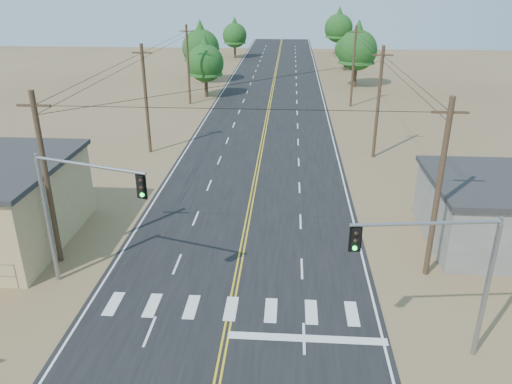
{
  "coord_description": "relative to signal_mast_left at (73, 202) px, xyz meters",
  "views": [
    {
      "loc": [
        2.66,
        -12.48,
        15.19
      ],
      "look_at": [
        0.79,
        14.77,
        3.5
      ],
      "focal_mm": 35.0,
      "sensor_mm": 36.0,
      "label": 1
    }
  ],
  "objects": [
    {
      "name": "tree_right_far",
      "position": [
        20.66,
        91.01,
        1.15
      ],
      "size": [
        5.99,
        5.99,
        9.98
      ],
      "color": "#3F2D1E",
      "rests_on": "ground"
    },
    {
      "name": "signal_mast_left",
      "position": [
        0.0,
        0.0,
        0.0
      ],
      "size": [
        6.16,
        2.17,
        7.29
      ],
      "rotation": [
        0.0,
        0.0,
        -0.3
      ],
      "color": "gray",
      "rests_on": "ground"
    },
    {
      "name": "tree_left_mid",
      "position": [
        -3.4,
        57.28,
        0.93
      ],
      "size": [
        5.77,
        5.77,
        9.62
      ],
      "color": "#3F2D1E",
      "rests_on": "ground"
    },
    {
      "name": "signal_mast_right",
      "position": [
        17.22,
        -4.16,
        -0.4
      ],
      "size": [
        6.05,
        1.06,
        6.69
      ],
      "rotation": [
        0.0,
        0.0,
        0.12
      ],
      "color": "gray",
      "rests_on": "ground"
    },
    {
      "name": "road",
      "position": [
        7.98,
        20.56,
        -4.95
      ],
      "size": [
        15.0,
        200.0,
        0.02
      ],
      "primitive_type": "cube",
      "color": "black",
      "rests_on": "ground"
    },
    {
      "name": "tree_left_far",
      "position": [
        -1.06,
        84.4,
        0.08
      ],
      "size": [
        4.95,
        4.95,
        8.24
      ],
      "color": "#3F2D1E",
      "rests_on": "ground"
    },
    {
      "name": "utility_pole_left_near",
      "position": [
        -2.52,
        2.56,
        0.16
      ],
      "size": [
        1.8,
        0.3,
        10.0
      ],
      "color": "#4C3826",
      "rests_on": "ground"
    },
    {
      "name": "utility_pole_left_far",
      "position": [
        -2.52,
        42.56,
        0.16
      ],
      "size": [
        1.8,
        0.3,
        10.0
      ],
      "color": "#4C3826",
      "rests_on": "ground"
    },
    {
      "name": "tree_right_near",
      "position": [
        20.44,
        55.46,
        1.07
      ],
      "size": [
        5.92,
        5.92,
        9.86
      ],
      "color": "#3F2D1E",
      "rests_on": "ground"
    },
    {
      "name": "tree_right_mid",
      "position": [
        20.34,
        70.46,
        -0.88
      ],
      "size": [
        4.0,
        4.0,
        6.67
      ],
      "color": "#3F2D1E",
      "rests_on": "ground"
    },
    {
      "name": "utility_pole_right_far",
      "position": [
        18.48,
        42.56,
        0.16
      ],
      "size": [
        1.8,
        0.3,
        10.0
      ],
      "color": "#4C3826",
      "rests_on": "ground"
    },
    {
      "name": "utility_pole_right_near",
      "position": [
        18.48,
        2.56,
        0.16
      ],
      "size": [
        1.8,
        0.3,
        10.0
      ],
      "color": "#4C3826",
      "rests_on": "ground"
    },
    {
      "name": "utility_pole_right_mid",
      "position": [
        18.48,
        22.56,
        0.16
      ],
      "size": [
        1.8,
        0.3,
        10.0
      ],
      "color": "#4C3826",
      "rests_on": "ground"
    },
    {
      "name": "utility_pole_left_mid",
      "position": [
        -2.52,
        22.56,
        0.16
      ],
      "size": [
        1.8,
        0.3,
        10.0
      ],
      "color": "#4C3826",
      "rests_on": "ground"
    },
    {
      "name": "tree_left_near",
      "position": [
        -1.02,
        46.86,
        0.19
      ],
      "size": [
        5.05,
        5.05,
        8.42
      ],
      "color": "#3F2D1E",
      "rests_on": "ground"
    }
  ]
}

